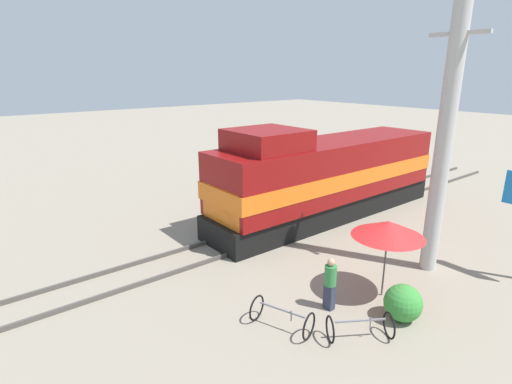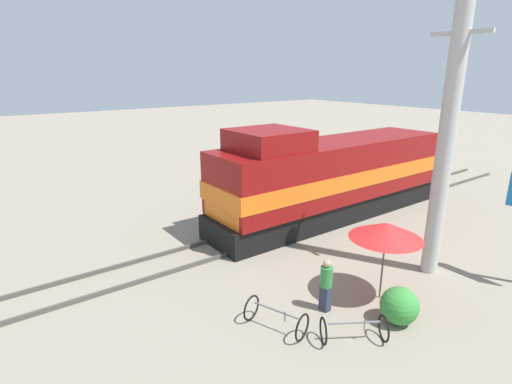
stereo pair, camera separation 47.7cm
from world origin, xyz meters
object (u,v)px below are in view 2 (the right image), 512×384
at_px(utility_pole, 446,144).
at_px(vendor_umbrella, 386,231).
at_px(person_bystander, 326,283).
at_px(bicycle, 354,329).
at_px(locomotive, 328,178).
at_px(bicycle_spare, 276,317).

xyz_separation_m(utility_pole, vendor_umbrella, (0.07, -2.74, -2.17)).
bearing_deg(person_bystander, utility_pole, 84.43).
bearing_deg(bicycle, locomotive, -9.14).
bearing_deg(vendor_umbrella, bicycle, -68.33).
xyz_separation_m(person_bystander, bicycle, (1.41, -0.44, -0.48)).
height_order(person_bystander, bicycle, person_bystander).
height_order(locomotive, vendor_umbrella, locomotive).
xyz_separation_m(vendor_umbrella, person_bystander, (-0.52, -1.79, -1.32)).
bearing_deg(bicycle, vendor_umbrella, -35.97).
bearing_deg(person_bystander, bicycle, -17.39).
bearing_deg(vendor_umbrella, person_bystander, -106.08).
xyz_separation_m(vendor_umbrella, bicycle_spare, (-0.65, -3.48, -1.78)).
height_order(vendor_umbrella, bicycle, vendor_umbrella).
height_order(utility_pole, person_bystander, utility_pole).
relative_size(bicycle, bicycle_spare, 0.98).
distance_m(utility_pole, bicycle_spare, 7.39).
distance_m(locomotive, bicycle_spare, 8.92).
distance_m(utility_pole, vendor_umbrella, 3.50).
relative_size(vendor_umbrella, bicycle_spare, 1.37).
relative_size(vendor_umbrella, person_bystander, 1.54).
distance_m(bicycle, bicycle_spare, 1.98).
xyz_separation_m(locomotive, bicycle, (6.66, -5.89, -1.55)).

